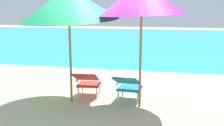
% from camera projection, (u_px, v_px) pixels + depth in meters
% --- Properties ---
extents(ground_plane, '(40.00, 40.00, 0.00)m').
position_uv_depth(ground_plane, '(131.00, 64.00, 10.07)').
color(ground_plane, '#CCB78E').
extents(ocean_band, '(40.00, 18.00, 0.01)m').
position_uv_depth(ocean_band, '(148.00, 40.00, 17.78)').
color(ocean_band, '#28B2B7').
rests_on(ocean_band, ground_plane).
extents(lounge_chair_left, '(0.61, 0.92, 0.68)m').
position_uv_depth(lounge_chair_left, '(88.00, 81.00, 6.27)').
color(lounge_chair_left, red).
rests_on(lounge_chair_left, ground_plane).
extents(lounge_chair_right, '(0.60, 0.91, 0.68)m').
position_uv_depth(lounge_chair_right, '(128.00, 85.00, 5.95)').
color(lounge_chair_right, teal).
rests_on(lounge_chair_right, ground_plane).
extents(beach_umbrella_left, '(2.85, 2.87, 2.56)m').
position_uv_depth(beach_umbrella_left, '(69.00, 4.00, 5.70)').
color(beach_umbrella_left, olive).
rests_on(beach_umbrella_left, ground_plane).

